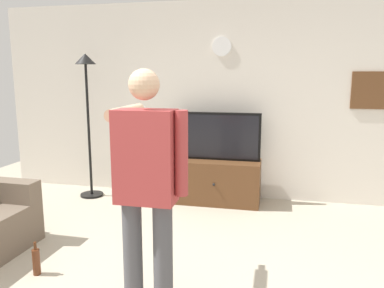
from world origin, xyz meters
The scene contains 8 objects.
back_wall centered at (0.00, 2.95, 1.35)m, with size 6.40×0.10×2.70m, color silver.
tv_stand centered at (0.05, 2.60, 0.29)m, with size 1.15×0.53×0.58m.
television centered at (0.05, 2.65, 0.90)m, with size 1.13×0.07×0.64m.
wall_clock centered at (0.05, 2.89, 2.09)m, with size 0.26×0.26×0.03m, color white.
framed_picture centered at (2.07, 2.90, 1.52)m, with size 0.70×0.04×0.47m, color brown.
floor_lamp centered at (-1.75, 2.48, 1.42)m, with size 0.32×0.32×1.99m.
person_standing_nearer_lamp centered at (-0.06, 0.10, 0.99)m, with size 0.60×0.78×1.75m.
beverage_bottle centered at (-1.18, 0.36, 0.12)m, with size 0.07×0.07×0.30m.
Camera 1 is at (0.80, -2.33, 1.71)m, focal length 35.61 mm.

